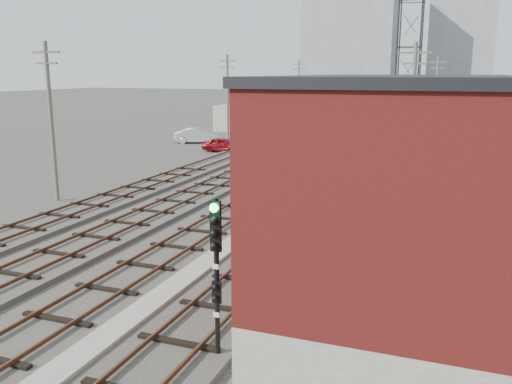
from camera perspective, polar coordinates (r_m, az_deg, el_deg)
The scene contains 23 objects.
ground at distance 65.74m, azimuth 12.51°, elevation 5.81°, with size 320.00×320.00×0.00m, color #282621.
track_right at distance 44.78m, azimuth 11.79°, elevation 2.96°, with size 3.20×90.00×0.39m.
track_mid_right at distance 45.54m, azimuth 6.81°, elevation 3.29°, with size 3.20×90.00×0.39m.
track_mid_left at distance 46.64m, azimuth 2.03°, elevation 3.59°, with size 3.20×90.00×0.39m.
track_left at distance 48.04m, azimuth -2.51°, elevation 3.85°, with size 3.20×90.00×0.39m.
platform_curb at distance 21.80m, azimuth -3.99°, elevation -6.78°, with size 0.90×28.00×0.26m, color gray.
brick_building at distance 17.17m, azimuth 14.65°, elevation -0.31°, with size 6.54×12.20×7.22m.
lattice_tower at distance 39.86m, azimuth 15.71°, elevation 12.31°, with size 1.60×1.60×15.00m.
utility_pole_left_a at distance 32.92m, azimuth -20.77°, elevation 7.30°, with size 1.80×0.24×9.00m.
utility_pole_left_b at distance 54.25m, azimuth -3.01°, elevation 9.81°, with size 1.80×0.24×9.00m.
utility_pole_left_c at distance 77.80m, azimuth 4.47°, elevation 10.60°, with size 1.80×0.24×9.00m.
utility_pole_right_a at distance 32.90m, azimuth 16.06°, elevation 7.62°, with size 1.80×0.24×9.00m.
utility_pole_right_b at distance 62.80m, azimuth 18.40°, elevation 9.57°, with size 1.80×0.24×9.00m.
apartment_left at distance 142.51m, azimuth 9.90°, elevation 15.40°, with size 22.00×14.00×30.00m, color gray.
apartment_right at distance 154.81m, azimuth 20.74°, elevation 13.81°, with size 16.00×12.00×26.00m, color gray.
shed_left at distance 69.64m, azimuth -0.68°, elevation 7.78°, with size 8.00×5.00×3.20m, color gray.
shed_right at distance 74.89m, azimuth 20.59°, elevation 7.63°, with size 6.00×6.00×4.00m, color gray.
signal_mast at distance 13.66m, azimuth -4.22°, elevation -7.83°, with size 0.40×0.42×4.32m.
switch_stand at distance 48.93m, azimuth 4.88°, elevation 4.55°, with size 0.34×0.34×1.25m.
site_trailer at distance 55.60m, azimuth 1.44°, elevation 6.17°, with size 6.11×4.00×2.37m.
car_red at distance 50.98m, azimuth -3.48°, elevation 4.98°, with size 1.59×3.95×1.35m, color maroon.
car_silver at distance 57.65m, azimuth -6.16°, elevation 5.92°, with size 1.67×4.78×1.58m, color #A7ABAF.
car_grey at distance 65.16m, azimuth -0.93°, elevation 6.56°, with size 1.65×4.05×1.18m, color gray.
Camera 1 is at (9.12, -4.70, 7.31)m, focal length 38.00 mm.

